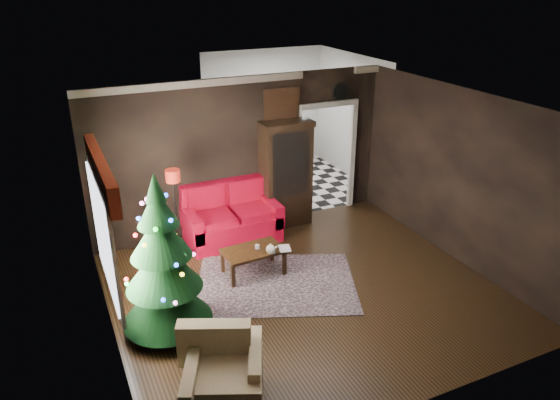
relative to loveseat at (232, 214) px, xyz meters
name	(u,v)px	position (x,y,z in m)	size (l,w,h in m)	color
floor	(305,292)	(0.40, -2.05, -0.50)	(5.50, 5.50, 0.00)	black
ceiling	(309,108)	(0.40, -2.05, 2.30)	(5.50, 5.50, 0.00)	white
wall_back	(242,155)	(0.40, 0.45, 0.90)	(5.50, 5.50, 0.00)	black
wall_front	(423,300)	(0.40, -4.55, 0.90)	(5.50, 5.50, 0.00)	black
wall_left	(102,247)	(-2.35, -2.05, 0.90)	(5.50, 5.50, 0.00)	black
wall_right	(460,177)	(3.15, -2.05, 0.90)	(5.50, 5.50, 0.00)	black
doorway	(325,160)	(2.10, 0.45, 0.55)	(1.10, 0.10, 2.10)	white
left_window	(103,235)	(-2.31, -1.85, 0.95)	(0.05, 1.60, 1.40)	white
valance	(101,171)	(-2.23, -1.85, 1.77)	(0.12, 2.10, 0.35)	maroon
kitchen_floor	(291,184)	(2.10, 1.95, -0.50)	(3.00, 3.00, 0.00)	white
kitchen_window	(264,97)	(2.10, 3.40, 1.20)	(0.70, 0.06, 0.70)	white
rug	(276,283)	(0.10, -1.66, -0.49)	(2.40, 1.74, 0.01)	#42363C
loveseat	(232,214)	(0.00, 0.00, 0.00)	(1.70, 0.90, 1.00)	maroon
curio_cabinet	(286,176)	(1.15, 0.22, 0.45)	(0.90, 0.45, 1.90)	black
floor_lamp	(176,213)	(-1.04, -0.25, 0.33)	(0.25, 0.25, 1.48)	black
christmas_tree	(162,262)	(-1.67, -2.09, 0.55)	(1.18, 1.18, 2.25)	black
armchair	(224,373)	(-1.43, -3.69, -0.04)	(0.86, 0.86, 0.88)	#B1A989
coffee_table	(253,261)	(-0.10, -1.23, -0.28)	(0.93, 0.56, 0.42)	black
teapot	(270,249)	(0.10, -1.46, 0.01)	(0.16, 0.16, 0.15)	white
cup_a	(257,247)	(-0.03, -1.23, -0.04)	(0.07, 0.07, 0.06)	white
cup_b	(273,251)	(0.13, -1.46, -0.04)	(0.08, 0.08, 0.07)	white
book	(279,243)	(0.27, -1.40, 0.05)	(0.18, 0.02, 0.24)	tan
wall_clock	(340,91)	(2.35, 0.40, 1.88)	(0.32, 0.32, 0.06)	white
painting	(282,104)	(1.15, 0.41, 1.75)	(0.62, 0.05, 0.52)	#A06D38
kitchen_counter	(269,150)	(2.10, 3.15, -0.05)	(1.80, 0.60, 0.90)	white
kitchen_table	(284,175)	(1.80, 1.65, -0.12)	(0.70, 0.70, 0.75)	brown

